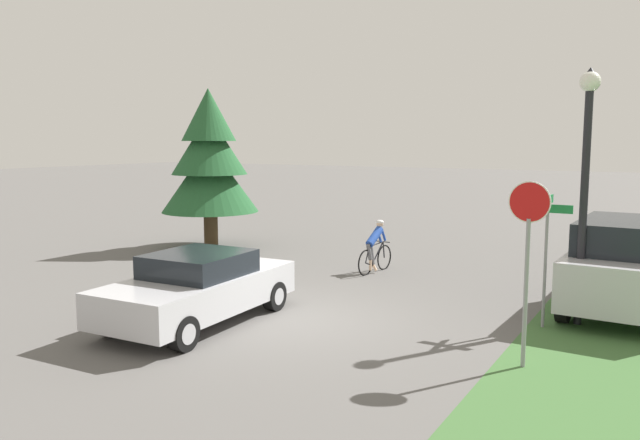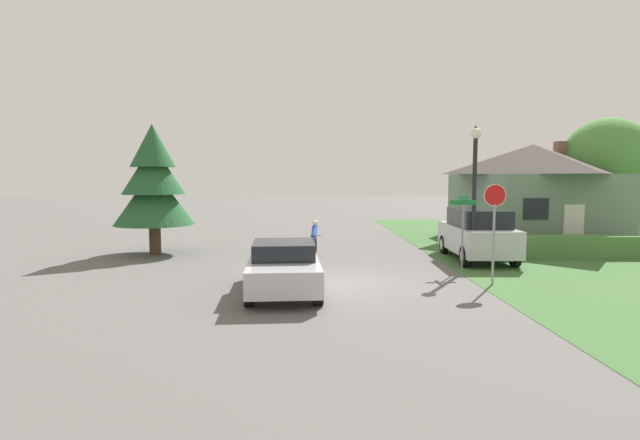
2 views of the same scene
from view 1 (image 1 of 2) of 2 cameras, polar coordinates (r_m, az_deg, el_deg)
The scene contains 8 objects.
ground_plane at distance 12.75m, azimuth -2.35°, elevation -9.12°, with size 140.00×140.00×0.00m, color #5B5956.
sedan_left_lane at distance 12.63m, azimuth -11.05°, elevation -6.09°, with size 2.09×4.41×1.41m.
cyclist at distance 17.15m, azimuth 5.06°, elevation -2.52°, with size 0.44×1.68×1.45m.
parked_suv_right at distance 14.61m, azimuth 26.09°, elevation -3.69°, with size 2.14×4.60×1.97m.
stop_sign at distance 10.23m, azimuth 18.48°, elevation -1.77°, with size 0.65×0.07×2.98m.
street_lamp at distance 12.97m, azimuth 23.14°, elevation 5.00°, with size 0.39×0.39×4.97m.
street_name_sign at distance 12.63m, azimuth 20.00°, elevation -1.42°, with size 0.90×0.90×2.56m.
conifer_tall_near at distance 21.28m, azimuth -10.08°, elevation 5.46°, with size 3.24×3.24×5.33m.
Camera 1 is at (6.62, -10.29, 3.59)m, focal length 35.00 mm.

